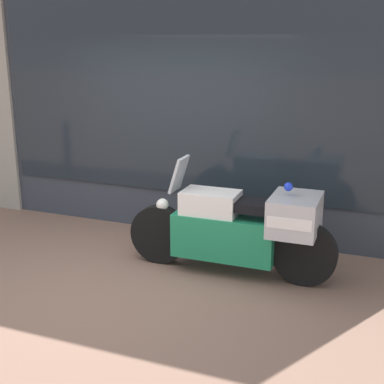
% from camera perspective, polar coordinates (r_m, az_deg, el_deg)
% --- Properties ---
extents(ground_plane, '(60.00, 60.00, 0.00)m').
position_cam_1_polar(ground_plane, '(5.63, -9.01, -9.96)').
color(ground_plane, '#7A5B4C').
extents(shop_building, '(6.61, 0.55, 4.07)m').
position_cam_1_polar(shop_building, '(7.02, -4.15, 12.70)').
color(shop_building, '#333842').
rests_on(shop_building, ground).
extents(window_display, '(5.36, 0.30, 2.07)m').
position_cam_1_polar(window_display, '(7.04, 1.48, -0.14)').
color(window_display, slate).
rests_on(window_display, ground).
extents(paramedic_motorcycle, '(2.29, 0.64, 1.24)m').
position_cam_1_polar(paramedic_motorcycle, '(5.66, 5.29, -3.75)').
color(paramedic_motorcycle, black).
rests_on(paramedic_motorcycle, ground).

